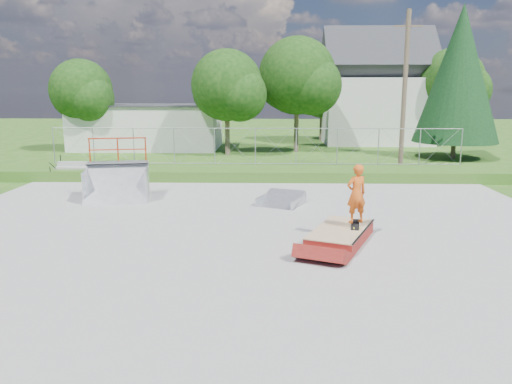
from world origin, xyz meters
TOP-DOWN VIEW (x-y plane):
  - ground at (0.00, 0.00)m, footprint 120.00×120.00m
  - concrete_pad at (0.00, 0.00)m, footprint 20.00×16.00m
  - grass_berm at (0.00, 9.50)m, footprint 24.00×3.00m
  - grind_box at (2.65, -0.69)m, footprint 2.21×2.95m
  - quarter_pipe at (-5.03, 4.39)m, footprint 2.61×2.33m
  - flat_bank_ramp at (1.12, 3.75)m, footprint 1.89×1.94m
  - skateboard at (3.08, -0.48)m, footprint 0.36×0.82m
  - skater at (3.08, -0.48)m, footprint 0.69×0.58m
  - concrete_stairs at (-8.50, 8.70)m, footprint 1.50×1.60m
  - chain_link_fence at (0.00, 10.50)m, footprint 20.00×0.06m
  - utility_building_flat at (-8.00, 22.00)m, footprint 10.00×6.00m
  - gable_house at (9.00, 26.00)m, footprint 8.40×6.08m
  - utility_pole at (7.50, 12.00)m, footprint 0.24×0.24m
  - tree_left_near at (-1.75, 17.83)m, footprint 4.76×4.48m
  - tree_center at (2.78, 19.81)m, footprint 5.44×5.12m
  - tree_left_far at (-11.77, 19.85)m, footprint 4.42×4.16m
  - tree_right_far at (14.27, 23.82)m, footprint 5.10×4.80m
  - tree_back_mid at (5.21, 27.86)m, footprint 4.08×3.84m
  - conifer_tree at (12.00, 17.00)m, footprint 5.04×5.04m

SIDE VIEW (x-z plane):
  - ground at x=0.00m, z-range 0.00..0.00m
  - concrete_pad at x=0.00m, z-range 0.00..0.04m
  - grind_box at x=2.65m, z-range 0.00..0.40m
  - flat_bank_ramp at x=1.12m, z-range 0.00..0.43m
  - grass_berm at x=0.00m, z-range 0.00..0.50m
  - concrete_stairs at x=-8.50m, z-range 0.00..0.80m
  - skateboard at x=3.08m, z-range 0.37..0.50m
  - quarter_pipe at x=-5.03m, z-range 0.00..2.29m
  - skater at x=3.08m, z-range 0.44..2.06m
  - chain_link_fence at x=0.00m, z-range 0.50..2.30m
  - utility_building_flat at x=-8.00m, z-range 0.00..3.00m
  - tree_back_mid at x=5.21m, z-range 0.78..6.48m
  - gable_house at x=9.00m, z-range -0.63..8.31m
  - tree_left_far at x=-11.77m, z-range 0.85..7.02m
  - utility_pole at x=7.50m, z-range 0.00..8.00m
  - tree_left_near at x=-1.75m, z-range 0.91..7.56m
  - tree_right_far at x=14.27m, z-range 0.98..8.10m
  - tree_center at x=2.78m, z-range 1.05..8.65m
  - conifer_tree at x=12.00m, z-range 0.50..9.60m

